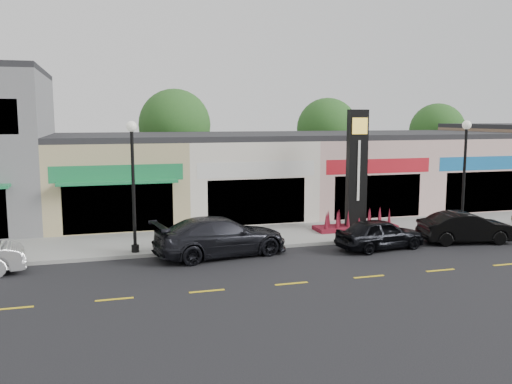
# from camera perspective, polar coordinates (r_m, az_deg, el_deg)

# --- Properties ---
(ground) EXTENTS (120.00, 120.00, 0.00)m
(ground) POSITION_cam_1_polar(r_m,az_deg,el_deg) (22.99, 8.31, -6.75)
(ground) COLOR black
(ground) RESTS_ON ground
(sidewalk) EXTENTS (52.00, 4.30, 0.15)m
(sidewalk) POSITION_cam_1_polar(r_m,az_deg,el_deg) (26.88, 4.50, -4.38)
(sidewalk) COLOR gray
(sidewalk) RESTS_ON ground
(curb) EXTENTS (52.00, 0.20, 0.15)m
(curb) POSITION_cam_1_polar(r_m,az_deg,el_deg) (24.84, 6.32, -5.43)
(curb) COLOR gray
(curb) RESTS_ON ground
(shop_beige) EXTENTS (7.00, 10.85, 4.80)m
(shop_beige) POSITION_cam_1_polar(r_m,az_deg,el_deg) (31.90, -14.58, 1.55)
(shop_beige) COLOR tan
(shop_beige) RESTS_ON ground
(shop_cream) EXTENTS (7.00, 10.01, 4.80)m
(shop_cream) POSITION_cam_1_polar(r_m,az_deg,el_deg) (32.82, -2.28, 1.97)
(shop_cream) COLOR silver
(shop_cream) RESTS_ON ground
(shop_pink_w) EXTENTS (7.00, 10.01, 4.80)m
(shop_pink_w) POSITION_cam_1_polar(r_m,az_deg,el_deg) (35.14, 8.89, 2.27)
(shop_pink_w) COLOR beige
(shop_pink_w) RESTS_ON ground
(shop_pink_e) EXTENTS (7.00, 10.01, 4.80)m
(shop_pink_e) POSITION_cam_1_polar(r_m,az_deg,el_deg) (38.60, 18.37, 2.45)
(shop_pink_e) COLOR beige
(shop_pink_e) RESTS_ON ground
(tree_rear_west) EXTENTS (5.20, 5.20, 7.83)m
(tree_rear_west) POSITION_cam_1_polar(r_m,az_deg,el_deg) (40.10, -8.55, 6.99)
(tree_rear_west) COLOR #382619
(tree_rear_west) RESTS_ON ground
(tree_rear_mid) EXTENTS (4.80, 4.80, 7.29)m
(tree_rear_mid) POSITION_cam_1_polar(r_m,az_deg,el_deg) (43.33, 7.50, 6.63)
(tree_rear_mid) COLOR #382619
(tree_rear_mid) RESTS_ON ground
(tree_rear_east) EXTENTS (4.60, 4.60, 6.94)m
(tree_rear_east) POSITION_cam_1_polar(r_m,az_deg,el_deg) (48.20, 18.53, 6.10)
(tree_rear_east) COLOR #382619
(tree_rear_east) RESTS_ON ground
(lamp_west_near) EXTENTS (0.44, 0.44, 5.47)m
(lamp_west_near) POSITION_cam_1_polar(r_m,az_deg,el_deg) (22.90, -12.83, 1.93)
(lamp_west_near) COLOR black
(lamp_west_near) RESTS_ON sidewalk
(lamp_east_near) EXTENTS (0.44, 0.44, 5.47)m
(lamp_east_near) POSITION_cam_1_polar(r_m,az_deg,el_deg) (28.63, 21.11, 2.75)
(lamp_east_near) COLOR black
(lamp_east_near) RESTS_ON sidewalk
(pylon_sign) EXTENTS (4.20, 1.30, 6.00)m
(pylon_sign) POSITION_cam_1_polar(r_m,az_deg,el_deg) (27.56, 10.51, 0.45)
(pylon_sign) COLOR #5B0F17
(pylon_sign) RESTS_ON sidewalk
(car_dark_sedan) EXTENTS (3.23, 5.98, 1.65)m
(car_dark_sedan) POSITION_cam_1_polar(r_m,az_deg,el_deg) (22.78, -3.72, -4.68)
(car_dark_sedan) COLOR black
(car_dark_sedan) RESTS_ON ground
(car_black_sedan) EXTENTS (2.16, 4.19, 1.36)m
(car_black_sedan) POSITION_cam_1_polar(r_m,az_deg,el_deg) (24.51, 12.91, -4.31)
(car_black_sedan) COLOR black
(car_black_sedan) RESTS_ON ground
(car_black_conv) EXTENTS (2.20, 4.52, 1.43)m
(car_black_conv) POSITION_cam_1_polar(r_m,az_deg,el_deg) (26.92, 21.29, -3.50)
(car_black_conv) COLOR black
(car_black_conv) RESTS_ON ground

